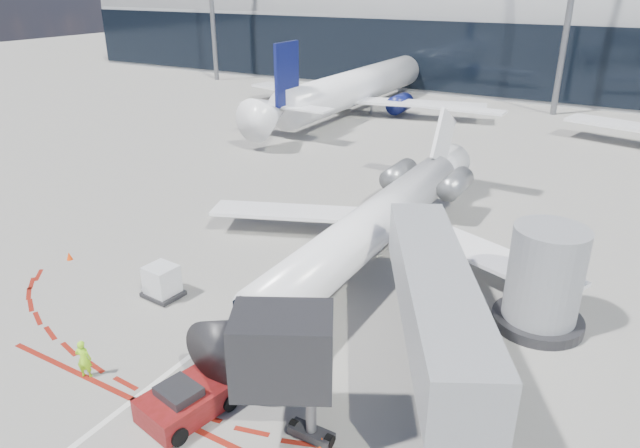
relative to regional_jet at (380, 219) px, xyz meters
The scene contains 12 objects.
ground 5.53m from the regional_jet, 124.56° to the right, with size 260.00×260.00×0.00m, color slate.
apron_centerline 4.23m from the regional_jet, 143.03° to the right, with size 0.25×40.00×0.01m, color silver.
apron_stop_bar 16.07m from the regional_jet, 100.36° to the right, with size 14.00×0.25×0.01m, color maroon.
terminal_building 61.21m from the regional_jet, 92.69° to the left, with size 150.00×24.15×24.00m.
jet_bridge 10.00m from the regional_jet, 45.96° to the right, with size 10.03×15.20×4.90m.
regional_jet is the anchor object (origin of this frame).
pushback_tug 15.28m from the regional_jet, 92.24° to the right, with size 2.73×5.28×1.34m.
ramp_worker 16.59m from the regional_jet, 109.49° to the right, with size 0.60×0.40×1.66m, color #A0FF1A.
uld_container 12.08m from the regional_jet, 127.60° to the right, with size 1.89×1.65×1.66m.
safety_cone_left 17.50m from the regional_jet, 148.26° to the right, with size 0.33×0.33×0.45m, color #FF3D05.
safety_cone_right 14.99m from the regional_jet, 72.72° to the right, with size 0.32×0.32×0.45m, color #FF3D05.
bg_airliner_0 38.91m from the regional_jet, 118.34° to the left, with size 35.53×37.62×11.49m, color white, non-canonical shape.
Camera 1 is at (14.52, -22.69, 14.45)m, focal length 32.00 mm.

